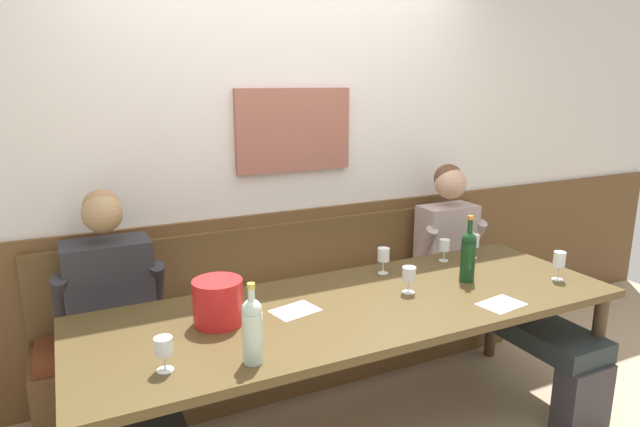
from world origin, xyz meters
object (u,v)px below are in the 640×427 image
(wine_glass_left_end, at_px, (473,242))
(wine_glass_mid_right, at_px, (444,246))
(wall_bench, at_px, (299,333))
(wine_glass_center_front, at_px, (559,261))
(person_center_right_seat, at_px, (483,275))
(wine_bottle_amber_mid, at_px, (468,254))
(wine_glass_by_bottle, at_px, (164,348))
(wine_glass_right_end, at_px, (409,274))
(dining_table, at_px, (358,316))
(ice_bucket, at_px, (218,302))
(person_right_seat, at_px, (120,346))
(wine_glass_center_rear, at_px, (384,255))
(wine_bottle_clear_water, at_px, (252,328))

(wine_glass_left_end, bearing_deg, wine_glass_mid_right, 172.27)
(wall_bench, height_order, wine_glass_center_front, wall_bench)
(person_center_right_seat, bearing_deg, wine_bottle_amber_mid, -142.94)
(wall_bench, bearing_deg, wine_glass_by_bottle, -135.24)
(person_center_right_seat, height_order, wine_bottle_amber_mid, person_center_right_seat)
(wine_glass_right_end, relative_size, wine_glass_left_end, 0.94)
(wine_glass_center_front, bearing_deg, dining_table, 170.13)
(wine_bottle_amber_mid, height_order, wine_glass_right_end, wine_bottle_amber_mid)
(wine_glass_right_end, relative_size, wine_glass_center_front, 0.86)
(ice_bucket, height_order, wine_glass_mid_right, ice_bucket)
(wine_glass_left_end, bearing_deg, wine_bottle_amber_mid, -135.05)
(person_right_seat, bearing_deg, person_center_right_seat, -0.30)
(wine_glass_center_rear, bearing_deg, wine_glass_right_end, -97.19)
(wine_glass_mid_right, xyz_separation_m, wine_glass_center_rear, (-0.44, -0.02, 0.01))
(wine_glass_right_end, bearing_deg, wine_bottle_amber_mid, 0.59)
(wine_bottle_amber_mid, distance_m, wine_glass_left_end, 0.41)
(wall_bench, height_order, wine_glass_right_end, wall_bench)
(wine_glass_left_end, bearing_deg, person_right_seat, 179.03)
(ice_bucket, distance_m, wine_bottle_amber_mid, 1.34)
(person_center_right_seat, bearing_deg, person_right_seat, 179.70)
(wine_glass_by_bottle, bearing_deg, wine_glass_right_end, 10.76)
(wall_bench, bearing_deg, wine_glass_right_end, -67.35)
(wall_bench, distance_m, dining_table, 0.82)
(person_center_right_seat, relative_size, wine_bottle_clear_water, 4.18)
(wine_glass_right_end, distance_m, wine_glass_left_end, 0.73)
(wall_bench, bearing_deg, wine_bottle_amber_mid, -46.27)
(wine_bottle_amber_mid, xyz_separation_m, wine_glass_mid_right, (0.10, 0.32, -0.06))
(wine_glass_mid_right, xyz_separation_m, wine_glass_by_bottle, (-1.72, -0.56, 0.00))
(wine_bottle_amber_mid, relative_size, wine_glass_right_end, 2.64)
(wine_bottle_clear_water, bearing_deg, ice_bucket, 93.60)
(wine_glass_center_rear, distance_m, wine_glass_by_bottle, 1.39)
(ice_bucket, bearing_deg, wine_glass_right_end, -4.31)
(ice_bucket, height_order, wine_bottle_clear_water, wine_bottle_clear_water)
(dining_table, height_order, wine_glass_left_end, wine_glass_left_end)
(person_center_right_seat, xyz_separation_m, wine_bottle_clear_water, (-1.73, -0.64, 0.28))
(wine_glass_mid_right, height_order, wine_glass_center_front, wine_glass_center_front)
(person_right_seat, relative_size, person_center_right_seat, 1.01)
(ice_bucket, bearing_deg, wine_bottle_amber_mid, -2.92)
(wine_glass_by_bottle, bearing_deg, wine_glass_left_end, 15.51)
(ice_bucket, relative_size, wine_bottle_clear_water, 0.69)
(ice_bucket, bearing_deg, person_right_seat, 147.13)
(wine_glass_right_end, relative_size, wine_glass_mid_right, 1.03)
(wine_bottle_amber_mid, distance_m, wine_glass_right_end, 0.38)
(wine_bottle_amber_mid, relative_size, wine_glass_center_front, 2.28)
(wine_glass_left_end, bearing_deg, wine_glass_by_bottle, -164.49)
(wall_bench, bearing_deg, dining_table, -90.00)
(wine_glass_mid_right, height_order, wine_glass_by_bottle, same)
(person_center_right_seat, distance_m, wine_bottle_clear_water, 1.86)
(person_right_seat, relative_size, wine_glass_center_front, 8.51)
(wine_bottle_clear_water, relative_size, wine_glass_right_end, 2.34)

